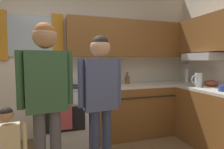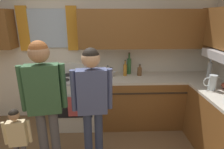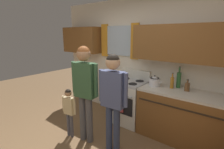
{
  "view_description": "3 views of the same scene",
  "coord_description": "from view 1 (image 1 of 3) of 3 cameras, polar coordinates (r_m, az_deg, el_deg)",
  "views": [
    {
      "loc": [
        -0.28,
        -1.34,
        1.32
      ],
      "look_at": [
        0.4,
        0.81,
        1.14
      ],
      "focal_mm": 28.67,
      "sensor_mm": 36.0,
      "label": 1
    },
    {
      "loc": [
        0.35,
        -1.5,
        1.93
      ],
      "look_at": [
        0.43,
        0.75,
        1.2
      ],
      "focal_mm": 29.58,
      "sensor_mm": 36.0,
      "label": 2
    },
    {
      "loc": [
        1.67,
        -1.38,
        1.86
      ],
      "look_at": [
        0.08,
        0.64,
        1.25
      ],
      "focal_mm": 27.45,
      "sensor_mm": 36.0,
      "label": 3
    }
  ],
  "objects": [
    {
      "name": "stove_oven",
      "position": [
        3.01,
        -15.13,
        -12.1
      ],
      "size": [
        0.69,
        0.67,
        1.1
      ],
      "color": "silver",
      "rests_on": "ground"
    },
    {
      "name": "back_wall_unit",
      "position": [
        3.18,
        -11.46,
        6.87
      ],
      "size": [
        4.6,
        0.42,
        2.6
      ],
      "color": "silver",
      "rests_on": "ground"
    },
    {
      "name": "bottle_oil_amber",
      "position": [
        3.13,
        0.52,
        -1.17
      ],
      "size": [
        0.06,
        0.06,
        0.29
      ],
      "color": "#B27223",
      "rests_on": "kitchen_counter_run"
    },
    {
      "name": "bottle_wine_green",
      "position": [
        3.26,
        1.3,
        -0.21
      ],
      "size": [
        0.08,
        0.08,
        0.39
      ],
      "color": "#2D6633",
      "rests_on": "kitchen_counter_run"
    },
    {
      "name": "stovetop_kettle",
      "position": [
        2.99,
        -4.63,
        -1.72
      ],
      "size": [
        0.27,
        0.2,
        0.21
      ],
      "color": "silver",
      "rests_on": "kitchen_counter_run"
    },
    {
      "name": "mixing_bowl",
      "position": [
        3.34,
        29.03,
        -2.45
      ],
      "size": [
        0.21,
        0.21,
        0.1
      ],
      "color": "#B24C38",
      "rests_on": "kitchen_counter_run"
    },
    {
      "name": "adult_holding_child",
      "position": [
        1.84,
        -20.22,
        -3.99
      ],
      "size": [
        0.51,
        0.23,
        1.68
      ],
      "color": "#4C4C51",
      "rests_on": "ground"
    },
    {
      "name": "small_child",
      "position": [
        1.92,
        -30.36,
        -18.91
      ],
      "size": [
        0.31,
        0.12,
        0.92
      ],
      "color": "#4C4C56",
      "rests_on": "ground"
    },
    {
      "name": "adult_in_plaid",
      "position": [
        1.96,
        -3.71,
        -4.91
      ],
      "size": [
        0.49,
        0.21,
        1.59
      ],
      "color": "#2D3856",
      "rests_on": "ground"
    },
    {
      "name": "water_pitcher",
      "position": [
        3.14,
        25.76,
        -1.57
      ],
      "size": [
        0.19,
        0.11,
        0.22
      ],
      "color": "silver",
      "rests_on": "kitchen_counter_run"
    },
    {
      "name": "mug_cobalt_blue",
      "position": [
        2.84,
        31.51,
        -3.76
      ],
      "size": [
        0.11,
        0.07,
        0.08
      ],
      "color": "#2D479E",
      "rests_on": "kitchen_counter_run"
    },
    {
      "name": "bottle_tall_clear",
      "position": [
        3.74,
        22.78,
        -0.11
      ],
      "size": [
        0.07,
        0.07,
        0.37
      ],
      "color": "silver",
      "rests_on": "kitchen_counter_run"
    },
    {
      "name": "kitchen_counter_run",
      "position": [
        3.25,
        16.86,
        -11.19
      ],
      "size": [
        2.1,
        1.75,
        0.9
      ],
      "color": "brown",
      "rests_on": "ground"
    },
    {
      "name": "bottle_squat_brown",
      "position": [
        3.23,
        4.9,
        -1.58
      ],
      "size": [
        0.08,
        0.08,
        0.21
      ],
      "color": "brown",
      "rests_on": "kitchen_counter_run"
    }
  ]
}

